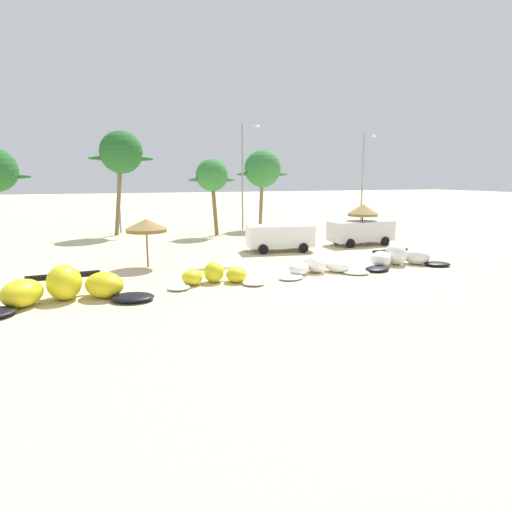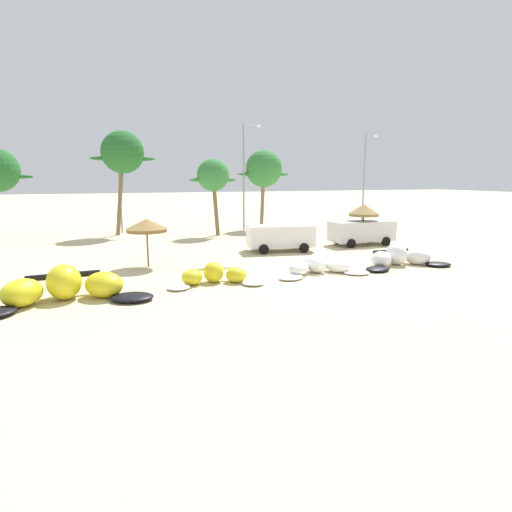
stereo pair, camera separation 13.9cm
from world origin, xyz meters
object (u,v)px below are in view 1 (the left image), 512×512
(beach_umbrella_near_van, at_px, (146,225))
(lamppost_west, at_px, (120,183))
(parked_van, at_px, (359,231))
(kite_left_of_center, at_px, (318,267))
(parked_car_second, at_px, (278,236))
(beach_umbrella_middle, at_px, (363,210))
(lamppost_east_center, at_px, (363,176))
(lamppost_west_center, at_px, (244,172))
(palm_left_of_gap, at_px, (212,176))
(kite_left, at_px, (215,276))
(palm_left, at_px, (121,153))
(kite_center, at_px, (399,258))
(kite_far_left, at_px, (65,288))
(palm_center_left, at_px, (263,169))

(beach_umbrella_near_van, bearing_deg, lamppost_west, 91.46)
(parked_van, bearing_deg, lamppost_west, 139.74)
(kite_left_of_center, height_order, parked_car_second, parked_car_second)
(beach_umbrella_middle, bearing_deg, kite_left_of_center, -136.01)
(parked_van, bearing_deg, lamppost_east_center, 54.78)
(lamppost_west_center, bearing_deg, palm_left_of_gap, -143.76)
(parked_car_second, bearing_deg, kite_left, -131.78)
(parked_car_second, relative_size, lamppost_east_center, 0.51)
(palm_left, relative_size, palm_left_of_gap, 1.36)
(kite_left_of_center, distance_m, lamppost_west, 24.04)
(kite_left, bearing_deg, parked_van, 29.82)
(kite_center, bearing_deg, lamppost_west, 123.57)
(kite_center, distance_m, palm_left_of_gap, 18.90)
(parked_van, bearing_deg, palm_left, 142.74)
(parked_car_second, xyz_separation_m, lamppost_east_center, (14.69, 11.23, 4.23))
(kite_left_of_center, relative_size, parked_car_second, 1.12)
(kite_left, height_order, beach_umbrella_near_van, beach_umbrella_near_van)
(kite_far_left, distance_m, parked_van, 22.19)
(kite_left_of_center, height_order, palm_left_of_gap, palm_left_of_gap)
(kite_left, height_order, palm_left_of_gap, palm_left_of_gap)
(beach_umbrella_middle, bearing_deg, kite_left, -149.99)
(lamppost_east_center, bearing_deg, palm_center_left, 170.74)
(kite_center, xyz_separation_m, lamppost_east_center, (10.03, 18.42, 4.83))
(beach_umbrella_near_van, height_order, palm_left_of_gap, palm_left_of_gap)
(lamppost_east_center, bearing_deg, kite_left_of_center, -129.90)
(lamppost_east_center, bearing_deg, palm_left, 175.91)
(lamppost_west, distance_m, lamppost_east_center, 24.69)
(kite_far_left, xyz_separation_m, beach_umbrella_middle, (20.88, 8.95, 2.09))
(palm_left, xyz_separation_m, lamppost_east_center, (24.28, -1.74, -1.98))
(palm_left_of_gap, distance_m, lamppost_east_center, 16.95)
(parked_car_second, xyz_separation_m, palm_left_of_gap, (-2.19, 9.75, 4.20))
(parked_van, bearing_deg, kite_far_left, -157.09)
(beach_umbrella_middle, height_order, parked_car_second, beach_umbrella_middle)
(kite_left_of_center, distance_m, kite_center, 5.52)
(parked_car_second, bearing_deg, kite_center, -57.09)
(beach_umbrella_near_van, distance_m, beach_umbrella_middle, 17.05)
(kite_left_of_center, relative_size, kite_center, 0.92)
(palm_left_of_gap, distance_m, lamppost_west, 8.98)
(kite_left, xyz_separation_m, parked_van, (13.73, 7.87, 0.70))
(parked_van, bearing_deg, lamppost_west_center, 112.86)
(parked_van, bearing_deg, parked_car_second, -177.22)
(kite_far_left, distance_m, palm_center_left, 27.97)
(kite_left_of_center, xyz_separation_m, parked_car_second, (0.86, 7.36, 0.71))
(kite_far_left, distance_m, palm_left, 22.63)
(kite_far_left, relative_size, kite_left_of_center, 1.34)
(kite_center, height_order, lamppost_west_center, lamppost_west_center)
(kite_center, xyz_separation_m, beach_umbrella_near_van, (-14.00, 4.90, 1.95))
(palm_center_left, bearing_deg, lamppost_west, 173.49)
(kite_left, height_order, lamppost_east_center, lamppost_east_center)
(parked_car_second, height_order, palm_left, palm_left)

